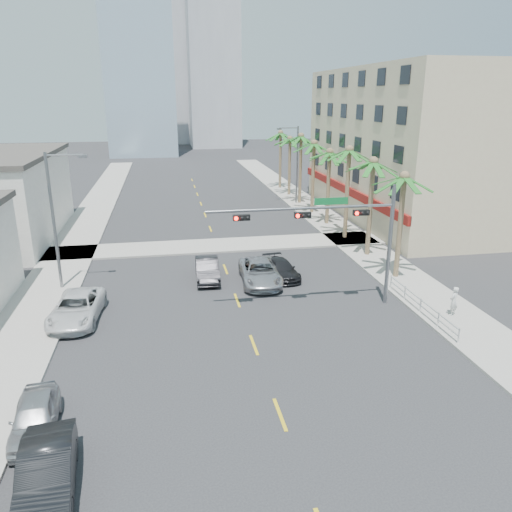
{
  "coord_description": "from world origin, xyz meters",
  "views": [
    {
      "loc": [
        -4.05,
        -18.76,
        12.27
      ],
      "look_at": [
        0.85,
        8.06,
        3.5
      ],
      "focal_mm": 35.0,
      "sensor_mm": 36.0,
      "label": 1
    }
  ],
  "objects_px": {
    "traffic_signal_mast": "(340,226)",
    "car_lane_right": "(281,269)",
    "car_lane_center": "(260,272)",
    "car_parked_mid": "(47,473)",
    "pedestrian": "(454,301)",
    "car_parked_near": "(35,416)",
    "car_lane_left": "(207,269)",
    "car_parked_far": "(77,308)"
  },
  "relations": [
    {
      "from": "car_lane_left",
      "to": "car_lane_center",
      "type": "distance_m",
      "value": 3.75
    },
    {
      "from": "car_lane_center",
      "to": "car_lane_right",
      "type": "distance_m",
      "value": 1.87
    },
    {
      "from": "traffic_signal_mast",
      "to": "pedestrian",
      "type": "distance_m",
      "value": 7.83
    },
    {
      "from": "car_parked_near",
      "to": "car_parked_far",
      "type": "distance_m",
      "value": 10.13
    },
    {
      "from": "traffic_signal_mast",
      "to": "car_lane_right",
      "type": "xyz_separation_m",
      "value": [
        -2.1,
        5.64,
        -4.45
      ]
    },
    {
      "from": "traffic_signal_mast",
      "to": "car_parked_far",
      "type": "xyz_separation_m",
      "value": [
        -15.18,
        0.77,
        -4.3
      ]
    },
    {
      "from": "car_parked_mid",
      "to": "traffic_signal_mast",
      "type": "bearing_deg",
      "value": 35.61
    },
    {
      "from": "car_parked_mid",
      "to": "car_lane_left",
      "type": "relative_size",
      "value": 1.05
    },
    {
      "from": "car_parked_far",
      "to": "traffic_signal_mast",
      "type": "bearing_deg",
      "value": 1.55
    },
    {
      "from": "car_parked_far",
      "to": "car_lane_right",
      "type": "relative_size",
      "value": 1.29
    },
    {
      "from": "car_lane_left",
      "to": "pedestrian",
      "type": "relative_size",
      "value": 2.6
    },
    {
      "from": "traffic_signal_mast",
      "to": "car_lane_left",
      "type": "height_order",
      "value": "traffic_signal_mast"
    },
    {
      "from": "car_lane_center",
      "to": "pedestrian",
      "type": "xyz_separation_m",
      "value": [
        9.92,
        -7.52,
        0.24
      ]
    },
    {
      "from": "car_parked_far",
      "to": "car_lane_left",
      "type": "distance_m",
      "value": 9.57
    },
    {
      "from": "car_parked_mid",
      "to": "car_parked_far",
      "type": "height_order",
      "value": "car_parked_mid"
    },
    {
      "from": "car_parked_mid",
      "to": "car_lane_right",
      "type": "distance_m",
      "value": 21.89
    },
    {
      "from": "car_lane_center",
      "to": "car_lane_right",
      "type": "height_order",
      "value": "car_lane_center"
    },
    {
      "from": "car_parked_mid",
      "to": "car_lane_center",
      "type": "bearing_deg",
      "value": 53.17
    },
    {
      "from": "pedestrian",
      "to": "car_lane_right",
      "type": "bearing_deg",
      "value": -81.04
    },
    {
      "from": "car_parked_mid",
      "to": "car_parked_far",
      "type": "xyz_separation_m",
      "value": [
        -1.11,
        13.46,
        -0.02
      ]
    },
    {
      "from": "traffic_signal_mast",
      "to": "pedestrian",
      "type": "xyz_separation_m",
      "value": [
        6.14,
        -2.67,
        -4.05
      ]
    },
    {
      "from": "traffic_signal_mast",
      "to": "car_parked_mid",
      "type": "distance_m",
      "value": 19.43
    },
    {
      "from": "traffic_signal_mast",
      "to": "car_parked_mid",
      "type": "xyz_separation_m",
      "value": [
        -14.07,
        -12.69,
        -4.29
      ]
    },
    {
      "from": "car_parked_mid",
      "to": "car_lane_left",
      "type": "height_order",
      "value": "car_parked_mid"
    },
    {
      "from": "car_lane_center",
      "to": "car_lane_right",
      "type": "xyz_separation_m",
      "value": [
        1.68,
        0.79,
        -0.16
      ]
    },
    {
      "from": "car_parked_near",
      "to": "car_lane_left",
      "type": "bearing_deg",
      "value": 57.67
    },
    {
      "from": "car_lane_left",
      "to": "car_lane_right",
      "type": "relative_size",
      "value": 1.06
    },
    {
      "from": "traffic_signal_mast",
      "to": "car_lane_right",
      "type": "bearing_deg",
      "value": 110.43
    },
    {
      "from": "car_parked_near",
      "to": "car_lane_right",
      "type": "bearing_deg",
      "value": 43.51
    },
    {
      "from": "traffic_signal_mast",
      "to": "car_lane_center",
      "type": "xyz_separation_m",
      "value": [
        -3.78,
        4.85,
        -4.29
      ]
    },
    {
      "from": "car_lane_left",
      "to": "pedestrian",
      "type": "height_order",
      "value": "pedestrian"
    },
    {
      "from": "car_lane_right",
      "to": "pedestrian",
      "type": "height_order",
      "value": "pedestrian"
    },
    {
      "from": "car_lane_left",
      "to": "car_lane_center",
      "type": "relative_size",
      "value": 0.81
    },
    {
      "from": "traffic_signal_mast",
      "to": "car_lane_left",
      "type": "bearing_deg",
      "value": 139.69
    },
    {
      "from": "car_parked_mid",
      "to": "car_lane_left",
      "type": "xyz_separation_m",
      "value": [
        6.79,
        18.87,
        -0.04
      ]
    },
    {
      "from": "traffic_signal_mast",
      "to": "car_parked_mid",
      "type": "height_order",
      "value": "traffic_signal_mast"
    },
    {
      "from": "car_lane_left",
      "to": "car_lane_right",
      "type": "height_order",
      "value": "car_lane_left"
    },
    {
      "from": "car_parked_far",
      "to": "pedestrian",
      "type": "xyz_separation_m",
      "value": [
        21.32,
        -3.45,
        0.26
      ]
    },
    {
      "from": "car_lane_right",
      "to": "car_lane_center",
      "type": "bearing_deg",
      "value": -162.66
    },
    {
      "from": "car_parked_mid",
      "to": "car_lane_right",
      "type": "relative_size",
      "value": 1.11
    },
    {
      "from": "car_parked_near",
      "to": "car_lane_center",
      "type": "relative_size",
      "value": 0.73
    },
    {
      "from": "car_parked_near",
      "to": "car_lane_center",
      "type": "xyz_separation_m",
      "value": [
        11.39,
        14.2,
        0.08
      ]
    }
  ]
}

